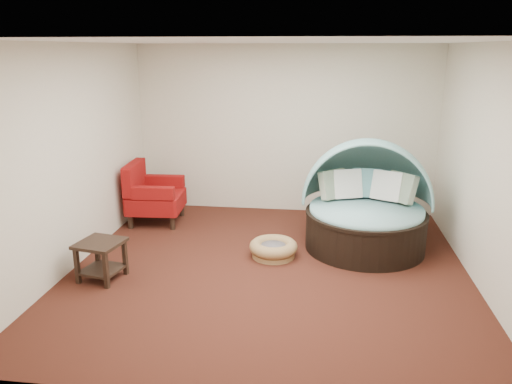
# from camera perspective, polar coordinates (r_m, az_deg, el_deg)

# --- Properties ---
(floor) EXTENTS (5.00, 5.00, 0.00)m
(floor) POSITION_cam_1_polar(r_m,az_deg,el_deg) (6.46, 1.49, -8.84)
(floor) COLOR #462014
(floor) RESTS_ON ground
(wall_back) EXTENTS (5.00, 0.00, 5.00)m
(wall_back) POSITION_cam_1_polar(r_m,az_deg,el_deg) (8.45, 3.35, 7.08)
(wall_back) COLOR beige
(wall_back) RESTS_ON floor
(wall_front) EXTENTS (5.00, 0.00, 5.00)m
(wall_front) POSITION_cam_1_polar(r_m,az_deg,el_deg) (3.63, -2.51, -5.35)
(wall_front) COLOR beige
(wall_front) RESTS_ON floor
(wall_left) EXTENTS (0.00, 5.00, 5.00)m
(wall_left) POSITION_cam_1_polar(r_m,az_deg,el_deg) (6.73, -20.15, 3.76)
(wall_left) COLOR beige
(wall_left) RESTS_ON floor
(wall_right) EXTENTS (0.00, 5.00, 5.00)m
(wall_right) POSITION_cam_1_polar(r_m,az_deg,el_deg) (6.27, 24.96, 2.39)
(wall_right) COLOR beige
(wall_right) RESTS_ON floor
(ceiling) EXTENTS (5.00, 5.00, 0.00)m
(ceiling) POSITION_cam_1_polar(r_m,az_deg,el_deg) (5.86, 1.69, 16.83)
(ceiling) COLOR white
(ceiling) RESTS_ON wall_back
(canopy_daybed) EXTENTS (1.86, 1.77, 1.53)m
(canopy_daybed) POSITION_cam_1_polar(r_m,az_deg,el_deg) (7.14, 12.54, -0.69)
(canopy_daybed) COLOR black
(canopy_daybed) RESTS_ON floor
(pet_basket) EXTENTS (0.80, 0.80, 0.23)m
(pet_basket) POSITION_cam_1_polar(r_m,az_deg,el_deg) (6.79, 2.00, -6.46)
(pet_basket) COLOR olive
(pet_basket) RESTS_ON floor
(red_armchair) EXTENTS (0.88, 0.89, 0.98)m
(red_armchair) POSITION_cam_1_polar(r_m,az_deg,el_deg) (8.19, -11.80, -0.34)
(red_armchair) COLOR black
(red_armchair) RESTS_ON floor
(side_table) EXTENTS (0.59, 0.59, 0.48)m
(side_table) POSITION_cam_1_polar(r_m,az_deg,el_deg) (6.38, -17.30, -6.88)
(side_table) COLOR black
(side_table) RESTS_ON floor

